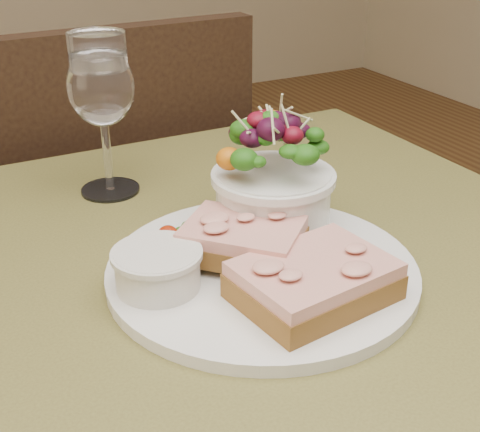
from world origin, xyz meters
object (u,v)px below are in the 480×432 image
ramekin (157,267)px  sandwich_front (314,281)px  salad_bowl (273,174)px  chair_far (114,317)px  sandwich_back (243,240)px  cafe_table (231,371)px  wine_glass (101,91)px  dinner_plate (262,271)px

ramekin → sandwich_front: bearing=-35.1°
sandwich_front → salad_bowl: (0.04, 0.13, 0.04)m
chair_far → ramekin: bearing=77.4°
chair_far → sandwich_back: size_ratio=6.76×
cafe_table → sandwich_front: sandwich_front is taller
sandwich_back → salad_bowl: size_ratio=1.05×
salad_bowl → wine_glass: 0.23m
wine_glass → salad_bowl: bearing=-58.8°
cafe_table → chair_far: size_ratio=0.89×
cafe_table → salad_bowl: (0.08, 0.06, 0.17)m
cafe_table → chair_far: (0.06, 0.64, -0.36)m
cafe_table → salad_bowl: 0.20m
dinner_plate → wine_glass: size_ratio=1.67×
wine_glass → sandwich_back: bearing=-77.4°
ramekin → salad_bowl: salad_bowl is taller
sandwich_back → wine_glass: (-0.05, 0.24, 0.09)m
ramekin → dinner_plate: bearing=-6.3°
ramekin → chair_far: bearing=78.8°
chair_far → sandwich_back: bearing=85.1°
sandwich_front → sandwich_back: bearing=99.4°
sandwich_back → wine_glass: bearing=149.7°
sandwich_front → sandwich_back: size_ratio=1.05×
sandwich_back → salad_bowl: bearing=86.0°
cafe_table → sandwich_back: sandwich_back is taller
dinner_plate → sandwich_front: sandwich_front is taller
cafe_table → sandwich_front: 0.15m
chair_far → ramekin: (-0.13, -0.63, 0.49)m
cafe_table → wine_glass: size_ratio=4.57×
cafe_table → salad_bowl: size_ratio=6.30×
sandwich_back → wine_glass: wine_glass is taller
chair_far → salad_bowl: size_ratio=7.09×
wine_glass → sandwich_front: bearing=-76.3°
ramekin → wine_glass: 0.26m
chair_far → ramekin: chair_far is taller
sandwich_front → chair_far: bearing=81.5°
dinner_plate → wine_glass: 0.29m
sandwich_front → ramekin: size_ratio=1.88×
chair_far → dinner_plate: 0.79m
cafe_table → sandwich_front: bearing=-56.1°
ramekin → wine_glass: size_ratio=0.43×
dinner_plate → salad_bowl: size_ratio=2.30×
chair_far → salad_bowl: (0.02, -0.58, 0.53)m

